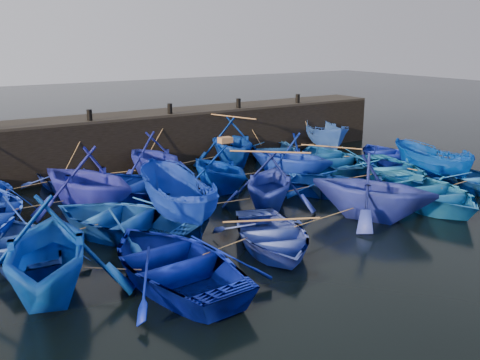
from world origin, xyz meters
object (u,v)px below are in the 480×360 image
boat_8 (141,187)px  boat_13 (24,245)px  boat_20 (46,248)px  wooden_crate (225,140)px

boat_8 → boat_13: boat_8 is taller
boat_8 → boat_13: bearing=-179.2°
boat_13 → boat_20: bearing=93.4°
boat_13 → boat_20: size_ratio=0.90×
boat_8 → boat_20: 8.04m
boat_8 → boat_20: bearing=-162.6°
boat_8 → wooden_crate: (3.66, -0.39, 1.58)m
wooden_crate → boat_13: bearing=-160.5°
boat_8 → boat_13: (-5.09, -3.48, -0.11)m
boat_8 → wooden_crate: bearing=-39.7°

